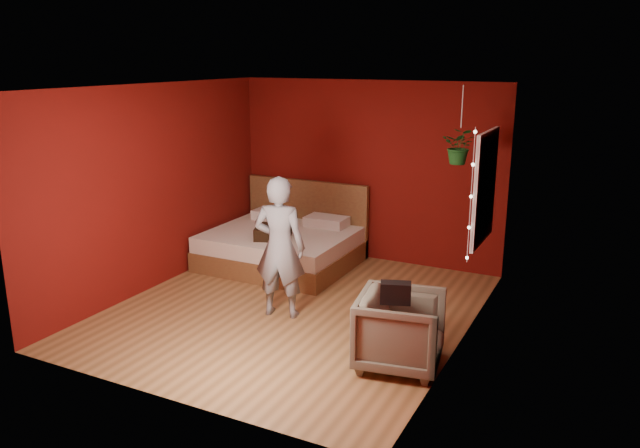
# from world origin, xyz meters

# --- Properties ---
(floor) EXTENTS (4.50, 4.50, 0.00)m
(floor) POSITION_xyz_m (0.00, 0.00, 0.00)
(floor) COLOR olive
(floor) RESTS_ON ground
(room_walls) EXTENTS (4.04, 4.54, 2.62)m
(room_walls) POSITION_xyz_m (0.00, 0.00, 1.68)
(room_walls) COLOR #590C09
(room_walls) RESTS_ON ground
(window) EXTENTS (0.05, 0.97, 1.27)m
(window) POSITION_xyz_m (1.97, 0.90, 1.50)
(window) COLOR white
(window) RESTS_ON room_walls
(fairy_lights) EXTENTS (0.04, 0.04, 1.45)m
(fairy_lights) POSITION_xyz_m (1.94, 0.38, 1.50)
(fairy_lights) COLOR silver
(fairy_lights) RESTS_ON room_walls
(bed) EXTENTS (2.00, 1.70, 1.10)m
(bed) POSITION_xyz_m (-0.95, 1.44, 0.29)
(bed) COLOR brown
(bed) RESTS_ON ground
(person) EXTENTS (0.67, 0.51, 1.64)m
(person) POSITION_xyz_m (-0.06, -0.19, 0.82)
(person) COLOR slate
(person) RESTS_ON ground
(armchair) EXTENTS (0.93, 0.92, 0.74)m
(armchair) POSITION_xyz_m (1.60, -0.75, 0.37)
(armchair) COLOR #63604E
(armchair) RESTS_ON ground
(handbag) EXTENTS (0.31, 0.22, 0.20)m
(handbag) POSITION_xyz_m (1.61, -0.96, 0.84)
(handbag) COLOR black
(handbag) RESTS_ON armchair
(throw_pillow) EXTENTS (0.60, 0.60, 0.16)m
(throw_pillow) POSITION_xyz_m (-0.88, 1.04, 0.58)
(throw_pillow) COLOR black
(throw_pillow) RESTS_ON bed
(hanging_plant) EXTENTS (0.40, 0.35, 0.92)m
(hanging_plant) POSITION_xyz_m (1.58, 1.24, 1.90)
(hanging_plant) COLOR silver
(hanging_plant) RESTS_ON room_walls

